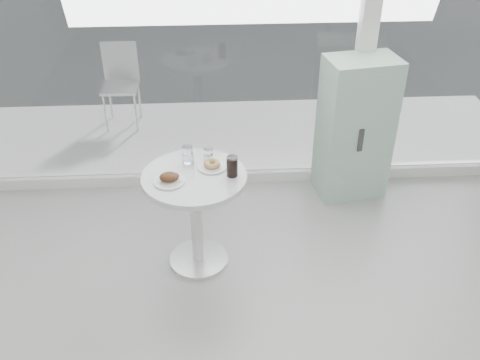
{
  "coord_description": "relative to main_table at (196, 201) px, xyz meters",
  "views": [
    {
      "loc": [
        -0.37,
        -1.15,
        2.73
      ],
      "look_at": [
        -0.2,
        1.7,
        0.85
      ],
      "focal_mm": 40.0,
      "sensor_mm": 36.0,
      "label": 1
    }
  ],
  "objects": [
    {
      "name": "cola_glass",
      "position": [
        0.26,
        -0.02,
        0.29
      ],
      "size": [
        0.08,
        0.08,
        0.15
      ],
      "color": "white",
      "rests_on": "main_table"
    },
    {
      "name": "mint_cabinet",
      "position": [
        1.33,
        0.88,
        0.07
      ],
      "size": [
        0.63,
        0.47,
        1.24
      ],
      "rotation": [
        0.0,
        0.0,
        0.17
      ],
      "color": "#89B09A",
      "rests_on": "ground"
    },
    {
      "name": "patio_chair",
      "position": [
        -0.81,
        2.26,
        -0.01
      ],
      "size": [
        0.38,
        0.38,
        0.86
      ],
      "rotation": [
        0.0,
        0.0,
        -0.02
      ],
      "color": "silver",
      "rests_on": "patio_deck"
    },
    {
      "name": "plate_fritter",
      "position": [
        -0.16,
        -0.07,
        0.25
      ],
      "size": [
        0.21,
        0.21,
        0.07
      ],
      "color": "silver",
      "rests_on": "main_table"
    },
    {
      "name": "patio_deck",
      "position": [
        0.5,
        1.9,
        -0.53
      ],
      "size": [
        5.6,
        1.6,
        0.05
      ],
      "primitive_type": "cube",
      "color": "white",
      "rests_on": "ground"
    },
    {
      "name": "water_tumbler_b",
      "position": [
        0.1,
        0.17,
        0.27
      ],
      "size": [
        0.07,
        0.07,
        0.11
      ],
      "color": "white",
      "rests_on": "main_table"
    },
    {
      "name": "water_tumbler_a",
      "position": [
        -0.04,
        0.17,
        0.28
      ],
      "size": [
        0.08,
        0.08,
        0.13
      ],
      "color": "white",
      "rests_on": "main_table"
    },
    {
      "name": "main_table",
      "position": [
        0.0,
        0.0,
        0.0
      ],
      "size": [
        0.72,
        0.72,
        0.77
      ],
      "color": "silver",
      "rests_on": "ground"
    },
    {
      "name": "plate_donut",
      "position": [
        0.12,
        0.09,
        0.24
      ],
      "size": [
        0.2,
        0.2,
        0.05
      ],
      "color": "silver",
      "rests_on": "main_table"
    }
  ]
}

